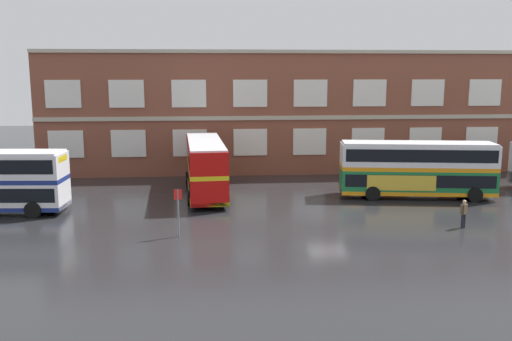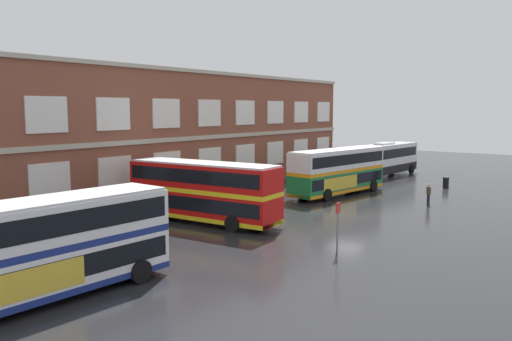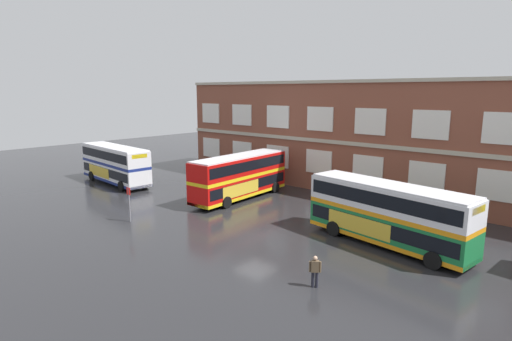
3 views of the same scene
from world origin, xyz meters
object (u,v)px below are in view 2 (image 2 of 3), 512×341
double_decker_near (40,248)px  station_litter_bin (446,182)px  double_decker_far (338,171)px  double_decker_middle (203,191)px  touring_coach (384,159)px  bus_stand_flag (338,222)px  waiting_passenger (429,193)px

double_decker_near → station_litter_bin: 40.10m
double_decker_near → station_litter_bin: (39.81, -4.52, -1.63)m
double_decker_far → station_litter_bin: double_decker_far is taller
double_decker_middle → touring_coach: double_decker_middle is taller
bus_stand_flag → touring_coach: bearing=17.7°
touring_coach → bus_stand_flag: (-31.49, -10.07, -0.27)m
touring_coach → waiting_passenger: size_ratio=7.16×
double_decker_middle → touring_coach: bearing=-1.3°
double_decker_far → touring_coach: size_ratio=0.92×
double_decker_middle → bus_stand_flag: bearing=-97.6°
double_decker_near → bus_stand_flag: size_ratio=4.13×
double_decker_middle → waiting_passenger: (15.23, -10.35, -1.22)m
double_decker_near → double_decker_far: size_ratio=0.99×
touring_coach → waiting_passenger: (-14.82, -9.68, -0.98)m
waiting_passenger → bus_stand_flag: size_ratio=0.63×
bus_stand_flag → waiting_passenger: bearing=1.3°
double_decker_near → double_decker_middle: 15.23m
double_decker_far → touring_coach: bearing=6.2°
double_decker_near → double_decker_far: (29.96, 2.14, 0.00)m
double_decker_far → double_decker_near: bearing=-175.9°
bus_stand_flag → station_litter_bin: (26.67, 1.83, -1.12)m
waiting_passenger → station_litter_bin: (10.00, 1.44, -0.41)m
touring_coach → bus_stand_flag: bearing=-162.3°
touring_coach → bus_stand_flag: 33.07m
double_decker_far → waiting_passenger: double_decker_far is taller
double_decker_middle → double_decker_far: bearing=-8.3°
double_decker_near → bus_stand_flag: (13.15, -6.34, -0.51)m
double_decker_near → bus_stand_flag: bearing=-25.8°
double_decker_near → double_decker_middle: same height
station_litter_bin → bus_stand_flag: bearing=-176.1°
station_litter_bin → double_decker_far: bearing=146.0°
double_decker_near → double_decker_middle: size_ratio=1.00×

